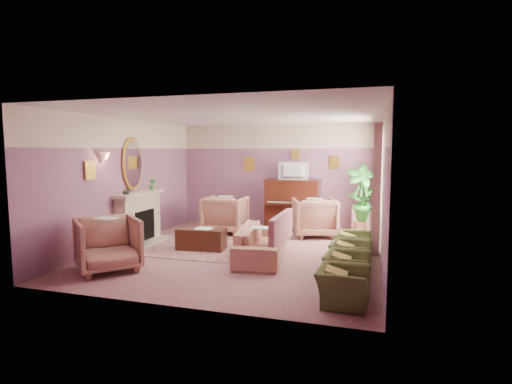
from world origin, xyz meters
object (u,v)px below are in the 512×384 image
(floral_armchair_right, at_px, (314,215))
(side_table, at_px, (362,220))
(floral_armchair_left, at_px, (225,212))
(olive_chair_d, at_px, (353,241))
(piano, at_px, (293,205))
(television, at_px, (293,170))
(olive_chair_a, at_px, (343,280))
(sofa, at_px, (261,237))
(coffee_table, at_px, (202,239))
(olive_chair_b, at_px, (347,264))
(olive_chair_c, at_px, (350,251))
(floral_armchair_front, at_px, (108,241))

(floral_armchair_right, bearing_deg, side_table, 29.88)
(floral_armchair_left, bearing_deg, olive_chair_d, -25.59)
(piano, bearing_deg, television, -90.00)
(olive_chair_a, relative_size, olive_chair_d, 1.00)
(sofa, xyz_separation_m, olive_chair_a, (1.72, -1.94, -0.09))
(olive_chair_a, bearing_deg, coffee_table, 144.52)
(olive_chair_b, bearing_deg, side_table, 88.69)
(floral_armchair_right, relative_size, olive_chair_d, 1.35)
(piano, bearing_deg, olive_chair_b, -67.44)
(floral_armchair_right, relative_size, olive_chair_c, 1.35)
(olive_chair_d, relative_size, side_table, 1.11)
(sofa, height_order, olive_chair_a, sofa)
(coffee_table, bearing_deg, side_table, 39.51)
(sofa, distance_m, floral_armchair_right, 2.41)
(piano, relative_size, floral_armchair_front, 1.34)
(olive_chair_a, xyz_separation_m, olive_chair_c, (0.00, 1.64, 0.00))
(sofa, height_order, olive_chair_b, sofa)
(olive_chair_c, bearing_deg, floral_armchair_left, 143.91)
(floral_armchair_left, height_order, floral_armchair_front, same)
(television, relative_size, floral_armchair_front, 0.77)
(floral_armchair_right, distance_m, olive_chair_a, 4.37)
(television, height_order, floral_armchair_left, television)
(coffee_table, bearing_deg, olive_chair_b, -24.25)
(piano, relative_size, olive_chair_d, 1.81)
(television, relative_size, olive_chair_b, 1.03)
(television, distance_m, olive_chair_c, 3.87)
(floral_armchair_right, xyz_separation_m, olive_chair_b, (1.02, -3.42, -0.19))
(olive_chair_b, bearing_deg, olive_chair_c, 90.00)
(floral_armchair_right, bearing_deg, sofa, -106.86)
(floral_armchair_left, bearing_deg, side_table, 14.18)
(sofa, bearing_deg, olive_chair_c, -9.86)
(sofa, relative_size, olive_chair_d, 2.72)
(floral_armchair_left, xyz_separation_m, olive_chair_c, (3.28, -2.39, -0.19))
(coffee_table, xyz_separation_m, sofa, (1.41, -0.29, 0.20))
(sofa, bearing_deg, olive_chair_b, -33.05)
(coffee_table, relative_size, side_table, 1.43)
(side_table, bearing_deg, floral_armchair_right, -150.12)
(olive_chair_c, bearing_deg, floral_armchair_right, 111.44)
(floral_armchair_left, bearing_deg, olive_chair_a, -50.87)
(olive_chair_b, bearing_deg, television, 112.81)
(floral_armchair_front, height_order, olive_chair_c, floral_armchair_front)
(sofa, bearing_deg, olive_chair_d, 16.87)
(piano, height_order, floral_armchair_right, piano)
(olive_chair_b, relative_size, olive_chair_d, 1.00)
(piano, height_order, coffee_table, piano)
(floral_armchair_right, bearing_deg, olive_chair_d, -60.16)
(coffee_table, bearing_deg, sofa, -11.61)
(piano, relative_size, side_table, 2.00)
(olive_chair_c, xyz_separation_m, side_table, (0.09, 3.24, 0.02))
(floral_armchair_right, distance_m, floral_armchair_front, 4.92)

